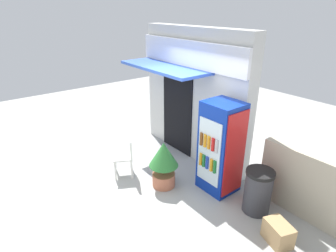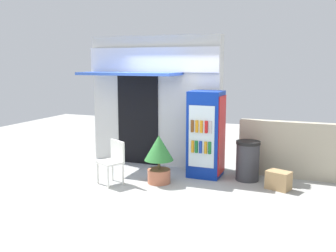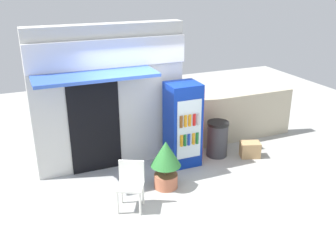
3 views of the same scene
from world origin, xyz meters
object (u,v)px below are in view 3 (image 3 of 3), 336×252
plastic_chair (131,181)px  potted_plant_near_shop (166,161)px  drink_cooler (183,125)px  trash_bin (217,139)px  cardboard_box (250,150)px

plastic_chair → potted_plant_near_shop: (0.80, 0.37, 0.06)m
drink_cooler → trash_bin: 0.98m
drink_cooler → potted_plant_near_shop: drink_cooler is taller
drink_cooler → cardboard_box: 1.69m
plastic_chair → drink_cooler: bearing=37.2°
drink_cooler → plastic_chair: drink_cooler is taller
drink_cooler → potted_plant_near_shop: bearing=-132.4°
drink_cooler → trash_bin: drink_cooler is taller
drink_cooler → potted_plant_near_shop: 1.11m
potted_plant_near_shop → trash_bin: size_ratio=1.19×
cardboard_box → trash_bin: bearing=151.4°
plastic_chair → potted_plant_near_shop: bearing=24.8°
drink_cooler → cardboard_box: bearing=-11.8°
plastic_chair → trash_bin: (2.37, 1.19, -0.10)m
drink_cooler → plastic_chair: 1.94m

